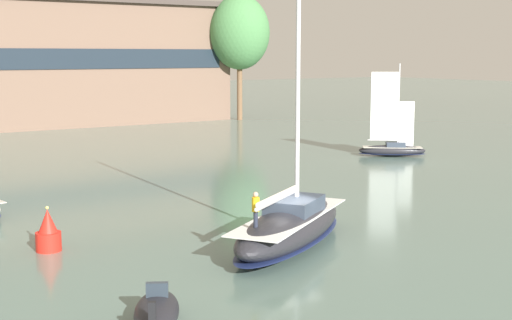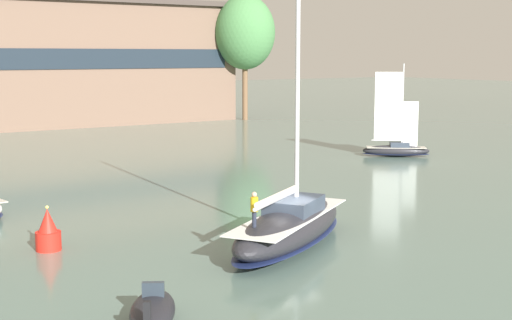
{
  "view_description": "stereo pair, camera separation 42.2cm",
  "coord_description": "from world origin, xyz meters",
  "px_view_note": "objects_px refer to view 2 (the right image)",
  "views": [
    {
      "loc": [
        -20.36,
        -27.22,
        9.27
      ],
      "look_at": [
        0.0,
        3.0,
        3.9
      ],
      "focal_mm": 50.0,
      "sensor_mm": 36.0,
      "label": 1
    },
    {
      "loc": [
        -20.01,
        -27.45,
        9.27
      ],
      "look_at": [
        0.0,
        3.0,
        3.9
      ],
      "focal_mm": 50.0,
      "sensor_mm": 36.0,
      "label": 2
    }
  ],
  "objects_px": {
    "tree_shore_center": "(245,33)",
    "sailboat_main": "(290,225)",
    "motor_tender": "(153,311)",
    "channel_buoy": "(48,232)",
    "sailboat_moored_near_marina": "(396,148)"
  },
  "relations": [
    {
      "from": "sailboat_main",
      "to": "motor_tender",
      "type": "distance_m",
      "value": 11.57
    },
    {
      "from": "sailboat_main",
      "to": "channel_buoy",
      "type": "xyz_separation_m",
      "value": [
        -10.13,
        5.75,
        -0.18
      ]
    },
    {
      "from": "sailboat_main",
      "to": "motor_tender",
      "type": "height_order",
      "value": "sailboat_main"
    },
    {
      "from": "tree_shore_center",
      "to": "motor_tender",
      "type": "bearing_deg",
      "value": -124.76
    },
    {
      "from": "sailboat_main",
      "to": "sailboat_moored_near_marina",
      "type": "xyz_separation_m",
      "value": [
        26.64,
        19.95,
        -0.31
      ]
    },
    {
      "from": "tree_shore_center",
      "to": "sailboat_main",
      "type": "distance_m",
      "value": 69.99
    },
    {
      "from": "sailboat_moored_near_marina",
      "to": "motor_tender",
      "type": "distance_m",
      "value": 44.77
    },
    {
      "from": "tree_shore_center",
      "to": "motor_tender",
      "type": "relative_size",
      "value": 4.3
    },
    {
      "from": "sailboat_moored_near_marina",
      "to": "tree_shore_center",
      "type": "bearing_deg",
      "value": 77.8
    },
    {
      "from": "channel_buoy",
      "to": "sailboat_main",
      "type": "bearing_deg",
      "value": -29.6
    },
    {
      "from": "tree_shore_center",
      "to": "sailboat_moored_near_marina",
      "type": "distance_m",
      "value": 42.05
    },
    {
      "from": "motor_tender",
      "to": "channel_buoy",
      "type": "height_order",
      "value": "channel_buoy"
    },
    {
      "from": "sailboat_moored_near_marina",
      "to": "channel_buoy",
      "type": "relative_size",
      "value": 3.9
    },
    {
      "from": "sailboat_moored_near_marina",
      "to": "channel_buoy",
      "type": "xyz_separation_m",
      "value": [
        -36.76,
        -14.2,
        0.14
      ]
    },
    {
      "from": "motor_tender",
      "to": "channel_buoy",
      "type": "relative_size",
      "value": 1.89
    }
  ]
}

